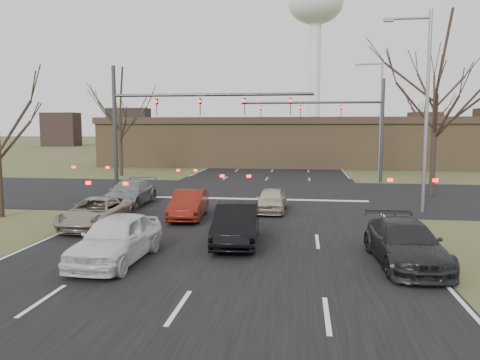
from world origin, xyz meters
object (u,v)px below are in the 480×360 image
Objects in this scene: car_white_sedan at (116,238)px; car_silver_ahead at (271,200)px; water_tower at (316,13)px; car_black_hatch at (237,224)px; car_silver_suv at (96,212)px; car_red_ahead at (189,204)px; mast_arm_near at (167,114)px; streetlight_right_near at (423,101)px; car_charcoal_sedan at (405,243)px; streetlight_right_far at (379,112)px; car_grey_ahead at (130,193)px; mast_arm_far at (345,118)px; building at (294,142)px.

car_white_sedan is 10.47m from car_silver_ahead.
water_tower is 122.73m from car_black_hatch.
car_black_hatch is at bearing 41.76° from car_white_sedan.
car_black_hatch is at bearing -18.05° from car_silver_suv.
car_white_sedan is 1.12× the size of car_red_ahead.
mast_arm_near is at bearing 150.73° from car_silver_ahead.
mast_arm_near is 1.21× the size of streetlight_right_near.
car_charcoal_sedan reaches higher than car_silver_suv.
car_red_ahead reaches higher than car_silver_ahead.
streetlight_right_far reaches higher than car_grey_ahead.
streetlight_right_near is at bearing -0.35° from car_grey_ahead.
streetlight_right_far reaches higher than mast_arm_near.
car_red_ahead is at bearing 33.84° from car_silver_suv.
mast_arm_near is at bearing 128.12° from car_charcoal_sedan.
car_white_sedan is at bearing -112.99° from car_silver_ahead.
mast_arm_far is at bearing 71.06° from car_black_hatch.
car_black_hatch is 1.23× the size of car_silver_ahead.
streetlight_right_near is 9.01m from car_silver_ahead.
building is at bearing -92.79° from water_tower.
car_black_hatch is (3.50, 2.89, -0.04)m from car_white_sedan.
water_tower is 124.54m from car_charcoal_sedan.
car_white_sedan reaches higher than car_silver_suv.
water_tower is 101.67m from mast_arm_far.
car_white_sedan is 1.02× the size of car_black_hatch.
water_tower is 121.26m from car_silver_suv.
car_red_ahead is at bearing 87.68° from car_white_sedan.
streetlight_right_far is at bearing 43.89° from mast_arm_near.
car_grey_ahead is (-15.82, -17.03, -4.89)m from streetlight_right_far.
car_grey_ahead is at bearing -112.73° from mast_arm_near.
mast_arm_far is at bearing 41.22° from mast_arm_near.
car_silver_ahead is at bearing 79.09° from car_black_hatch.
streetlight_right_far is (3.32, -93.00, -29.88)m from water_tower.
mast_arm_near is 2.66× the size of car_silver_suv.
building is 88.41m from water_tower.
building reaches higher than car_red_ahead.
mast_arm_far is 3.08× the size of car_silver_ahead.
water_tower is at bearing 83.05° from car_grey_ahead.
car_black_hatch is at bearing -92.68° from water_tower.
car_silver_ahead is at bearing -113.92° from streetlight_right_far.
water_tower is 116.07m from car_grey_ahead.
streetlight_right_near is 2.25× the size of car_black_hatch.
car_charcoal_sedan reaches higher than car_silver_ahead.
car_red_ahead is at bearing -98.07° from building.
car_silver_ahead is (6.59, -3.94, -4.46)m from mast_arm_near.
mast_arm_near is at bearing -136.11° from streetlight_right_far.
streetlight_right_far is at bearing 68.08° from car_white_sedan.
car_silver_suv is at bearing -103.32° from building.
building is at bearing 72.67° from car_grey_ahead.
car_red_ahead is (4.09, -3.10, -0.03)m from car_grey_ahead.
car_red_ahead is (-11.24, -3.13, -4.92)m from streetlight_right_near.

